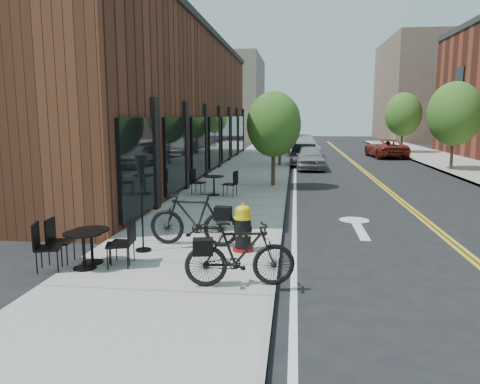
{
  "coord_description": "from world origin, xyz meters",
  "views": [
    {
      "loc": [
        0.28,
        -10.09,
        2.95
      ],
      "look_at": [
        -1.12,
        1.77,
        1.0
      ],
      "focal_mm": 35.0,
      "sensor_mm": 36.0,
      "label": 1
    }
  ],
  "objects_px": {
    "bicycle_left": "(194,219)",
    "bistro_set_c": "(214,183)",
    "parked_car_a": "(310,157)",
    "parked_car_far": "(386,148)",
    "bistro_set_b": "(84,245)",
    "bistro_set_a": "(92,241)",
    "bicycle_right": "(240,254)",
    "parked_car_b": "(304,155)",
    "fire_hydrant": "(243,228)",
    "parked_car_c": "(303,145)",
    "patio_umbrella": "(141,182)"
  },
  "relations": [
    {
      "from": "bicycle_right",
      "to": "bistro_set_b",
      "type": "height_order",
      "value": "bicycle_right"
    },
    {
      "from": "bicycle_left",
      "to": "parked_car_b",
      "type": "distance_m",
      "value": 18.52
    },
    {
      "from": "fire_hydrant",
      "to": "patio_umbrella",
      "type": "xyz_separation_m",
      "value": [
        -2.1,
        -0.26,
        0.98
      ]
    },
    {
      "from": "bistro_set_a",
      "to": "bistro_set_c",
      "type": "distance_m",
      "value": 8.1
    },
    {
      "from": "bicycle_left",
      "to": "bistro_set_c",
      "type": "distance_m",
      "value": 6.61
    },
    {
      "from": "parked_car_b",
      "to": "parked_car_far",
      "type": "height_order",
      "value": "parked_car_far"
    },
    {
      "from": "fire_hydrant",
      "to": "parked_car_a",
      "type": "xyz_separation_m",
      "value": [
        1.89,
        16.65,
        0.06
      ]
    },
    {
      "from": "bicycle_right",
      "to": "parked_car_c",
      "type": "height_order",
      "value": "parked_car_c"
    },
    {
      "from": "bistro_set_a",
      "to": "parked_car_c",
      "type": "height_order",
      "value": "parked_car_c"
    },
    {
      "from": "bistro_set_a",
      "to": "bistro_set_b",
      "type": "distance_m",
      "value": 0.34
    },
    {
      "from": "patio_umbrella",
      "to": "parked_car_far",
      "type": "relative_size",
      "value": 0.44
    },
    {
      "from": "bicycle_right",
      "to": "bistro_set_b",
      "type": "xyz_separation_m",
      "value": [
        -3.0,
        0.55,
        -0.1
      ]
    },
    {
      "from": "bistro_set_b",
      "to": "parked_car_a",
      "type": "distance_m",
      "value": 18.77
    },
    {
      "from": "fire_hydrant",
      "to": "bistro_set_a",
      "type": "relative_size",
      "value": 0.62
    },
    {
      "from": "fire_hydrant",
      "to": "patio_umbrella",
      "type": "bearing_deg",
      "value": 179.36
    },
    {
      "from": "parked_car_a",
      "to": "patio_umbrella",
      "type": "bearing_deg",
      "value": -105.31
    },
    {
      "from": "parked_car_a",
      "to": "parked_car_b",
      "type": "distance_m",
      "value": 1.98
    },
    {
      "from": "parked_car_b",
      "to": "parked_car_c",
      "type": "height_order",
      "value": "parked_car_c"
    },
    {
      "from": "bistro_set_b",
      "to": "parked_car_a",
      "type": "relative_size",
      "value": 0.44
    },
    {
      "from": "parked_car_far",
      "to": "bistro_set_a",
      "type": "bearing_deg",
      "value": 62.32
    },
    {
      "from": "parked_car_b",
      "to": "patio_umbrella",
      "type": "bearing_deg",
      "value": -97.25
    },
    {
      "from": "bicycle_right",
      "to": "parked_car_b",
      "type": "relative_size",
      "value": 0.48
    },
    {
      "from": "patio_umbrella",
      "to": "parked_car_far",
      "type": "distance_m",
      "value": 26.9
    },
    {
      "from": "bistro_set_b",
      "to": "parked_car_c",
      "type": "height_order",
      "value": "parked_car_c"
    },
    {
      "from": "bistro_set_a",
      "to": "parked_car_b",
      "type": "height_order",
      "value": "parked_car_b"
    },
    {
      "from": "bicycle_left",
      "to": "parked_car_far",
      "type": "xyz_separation_m",
      "value": [
        8.62,
        24.58,
        -0.07
      ]
    },
    {
      "from": "bicycle_right",
      "to": "parked_car_c",
      "type": "bearing_deg",
      "value": -13.43
    },
    {
      "from": "parked_car_a",
      "to": "fire_hydrant",
      "type": "bearing_deg",
      "value": -98.51
    },
    {
      "from": "bicycle_right",
      "to": "bistro_set_b",
      "type": "distance_m",
      "value": 3.05
    },
    {
      "from": "parked_car_a",
      "to": "bistro_set_a",
      "type": "bearing_deg",
      "value": -106.81
    },
    {
      "from": "bicycle_left",
      "to": "parked_car_c",
      "type": "relative_size",
      "value": 0.37
    },
    {
      "from": "bistro_set_b",
      "to": "parked_car_a",
      "type": "bearing_deg",
      "value": 58.86
    },
    {
      "from": "bicycle_right",
      "to": "parked_car_a",
      "type": "bearing_deg",
      "value": -15.67
    },
    {
      "from": "bistro_set_c",
      "to": "parked_car_b",
      "type": "bearing_deg",
      "value": 86.64
    },
    {
      "from": "fire_hydrant",
      "to": "parked_car_b",
      "type": "height_order",
      "value": "parked_car_b"
    },
    {
      "from": "parked_car_b",
      "to": "fire_hydrant",
      "type": "bearing_deg",
      "value": -91.07
    },
    {
      "from": "bicycle_left",
      "to": "bistro_set_a",
      "type": "bearing_deg",
      "value": -45.51
    },
    {
      "from": "parked_car_c",
      "to": "parked_car_far",
      "type": "relative_size",
      "value": 1.16
    },
    {
      "from": "parked_car_a",
      "to": "parked_car_far",
      "type": "distance_m",
      "value": 9.94
    },
    {
      "from": "bicycle_right",
      "to": "patio_umbrella",
      "type": "relative_size",
      "value": 0.91
    },
    {
      "from": "parked_car_a",
      "to": "bicycle_left",
      "type": "bearing_deg",
      "value": -102.45
    },
    {
      "from": "bicycle_right",
      "to": "parked_car_a",
      "type": "distance_m",
      "value": 18.81
    },
    {
      "from": "bicycle_right",
      "to": "patio_umbrella",
      "type": "distance_m",
      "value": 3.06
    },
    {
      "from": "fire_hydrant",
      "to": "parked_car_a",
      "type": "relative_size",
      "value": 0.26
    },
    {
      "from": "bistro_set_b",
      "to": "parked_car_b",
      "type": "xyz_separation_m",
      "value": [
        4.4,
        20.13,
        0.07
      ]
    },
    {
      "from": "bistro_set_a",
      "to": "parked_car_b",
      "type": "distance_m",
      "value": 20.27
    },
    {
      "from": "parked_car_a",
      "to": "parked_car_far",
      "type": "relative_size",
      "value": 0.83
    },
    {
      "from": "bicycle_left",
      "to": "bistro_set_c",
      "type": "height_order",
      "value": "bicycle_left"
    },
    {
      "from": "bicycle_left",
      "to": "bicycle_right",
      "type": "xyz_separation_m",
      "value": [
        1.3,
        -2.36,
        -0.04
      ]
    },
    {
      "from": "bistro_set_c",
      "to": "bistro_set_a",
      "type": "bearing_deg",
      "value": -84.31
    }
  ]
}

